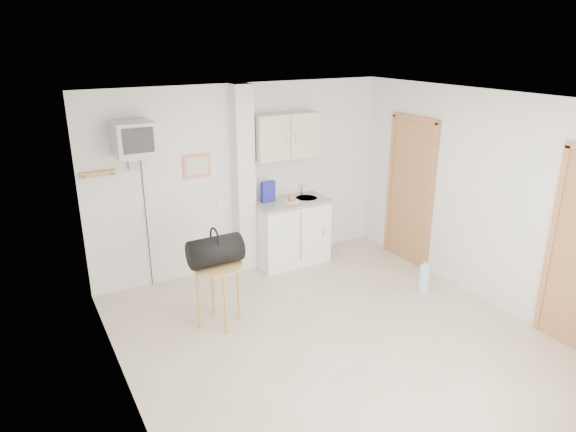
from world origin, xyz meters
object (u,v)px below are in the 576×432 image
crt_television (134,140)px  duffel_bag (215,251)px  water_bottle (424,278)px  round_table (218,274)px

crt_television → duffel_bag: (0.49, -1.11, -1.05)m
duffel_bag → crt_television: bearing=112.6°
crt_television → duffel_bag: bearing=-66.0°
water_bottle → round_table: bearing=168.3°
crt_television → round_table: bearing=-65.7°
duffel_bag → water_bottle: duffel_bag is taller
crt_television → water_bottle: crt_television is taller
round_table → duffel_bag: size_ratio=1.26×
duffel_bag → water_bottle: bearing=-13.3°
crt_television → water_bottle: 3.89m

